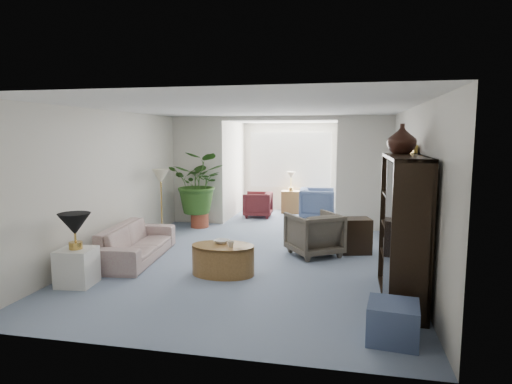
% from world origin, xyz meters
% --- Properties ---
extents(floor, '(6.00, 6.00, 0.00)m').
position_xyz_m(floor, '(0.00, 0.00, 0.00)').
color(floor, '#7F8FA8').
rests_on(floor, ground).
extents(sunroom_floor, '(2.60, 2.60, 0.00)m').
position_xyz_m(sunroom_floor, '(0.00, 4.10, 0.00)').
color(sunroom_floor, '#7F8FA8').
rests_on(sunroom_floor, ground).
extents(back_pier_left, '(1.20, 0.12, 2.50)m').
position_xyz_m(back_pier_left, '(-1.90, 3.00, 1.25)').
color(back_pier_left, silver).
rests_on(back_pier_left, ground).
extents(back_pier_right, '(1.20, 0.12, 2.50)m').
position_xyz_m(back_pier_right, '(1.90, 3.00, 1.25)').
color(back_pier_right, silver).
rests_on(back_pier_right, ground).
extents(back_header, '(2.60, 0.12, 0.10)m').
position_xyz_m(back_header, '(0.00, 3.00, 2.45)').
color(back_header, silver).
rests_on(back_header, back_pier_left).
extents(window_pane, '(2.20, 0.02, 1.50)m').
position_xyz_m(window_pane, '(0.00, 5.18, 1.40)').
color(window_pane, white).
extents(window_blinds, '(2.20, 0.02, 1.50)m').
position_xyz_m(window_blinds, '(0.00, 5.15, 1.40)').
color(window_blinds, white).
extents(framed_picture, '(0.04, 0.50, 0.40)m').
position_xyz_m(framed_picture, '(2.46, -0.10, 1.70)').
color(framed_picture, '#BCB197').
extents(sofa, '(0.97, 2.05, 0.58)m').
position_xyz_m(sofa, '(-1.91, -0.12, 0.29)').
color(sofa, '#B6AB9A').
rests_on(sofa, ground).
extents(end_table, '(0.51, 0.51, 0.51)m').
position_xyz_m(end_table, '(-2.11, -1.47, 0.26)').
color(end_table, white).
rests_on(end_table, ground).
extents(table_lamp, '(0.44, 0.44, 0.30)m').
position_xyz_m(table_lamp, '(-2.11, -1.47, 0.86)').
color(table_lamp, black).
rests_on(table_lamp, end_table).
extents(floor_lamp, '(0.36, 0.36, 0.28)m').
position_xyz_m(floor_lamp, '(-2.17, 1.53, 1.25)').
color(floor_lamp, beige).
rests_on(floor_lamp, ground).
extents(coffee_table, '(1.14, 1.14, 0.45)m').
position_xyz_m(coffee_table, '(-0.25, -0.61, 0.23)').
color(coffee_table, olive).
rests_on(coffee_table, ground).
extents(coffee_bowl, '(0.27, 0.27, 0.06)m').
position_xyz_m(coffee_bowl, '(-0.30, -0.51, 0.48)').
color(coffee_bowl, silver).
rests_on(coffee_bowl, coffee_table).
extents(coffee_cup, '(0.12, 0.12, 0.09)m').
position_xyz_m(coffee_cup, '(-0.10, -0.71, 0.49)').
color(coffee_cup, silver).
rests_on(coffee_cup, coffee_table).
extents(wingback_chair, '(1.13, 1.13, 0.75)m').
position_xyz_m(wingback_chair, '(1.00, 0.75, 0.37)').
color(wingback_chair, '#595046').
rests_on(wingback_chair, ground).
extents(side_table_dark, '(0.60, 0.53, 0.62)m').
position_xyz_m(side_table_dark, '(1.70, 1.05, 0.31)').
color(side_table_dark, black).
rests_on(side_table_dark, ground).
extents(entertainment_cabinet, '(0.44, 1.65, 1.83)m').
position_xyz_m(entertainment_cabinet, '(2.23, -1.13, 0.91)').
color(entertainment_cabinet, black).
rests_on(entertainment_cabinet, ground).
extents(cabinet_urn, '(0.38, 0.38, 0.40)m').
position_xyz_m(cabinet_urn, '(2.23, -0.63, 2.03)').
color(cabinet_urn, black).
rests_on(cabinet_urn, entertainment_cabinet).
extents(ottoman, '(0.55, 0.55, 0.40)m').
position_xyz_m(ottoman, '(2.03, -2.31, 0.20)').
color(ottoman, '#4B5F81').
rests_on(ottoman, ground).
extents(plant_pot, '(0.40, 0.40, 0.32)m').
position_xyz_m(plant_pot, '(-1.71, 2.55, 0.16)').
color(plant_pot, '#9C442D').
rests_on(plant_pot, ground).
extents(house_plant, '(1.25, 1.08, 1.39)m').
position_xyz_m(house_plant, '(-1.71, 2.55, 1.01)').
color(house_plant, '#2E581E').
rests_on(house_plant, plant_pot).
extents(sunroom_chair_blue, '(0.89, 0.87, 0.77)m').
position_xyz_m(sunroom_chair_blue, '(0.82, 4.06, 0.39)').
color(sunroom_chair_blue, '#4B5F81').
rests_on(sunroom_chair_blue, ground).
extents(sunroom_chair_maroon, '(0.73, 0.71, 0.64)m').
position_xyz_m(sunroom_chair_maroon, '(-0.68, 4.06, 0.32)').
color(sunroom_chair_maroon, '#5B1F24').
rests_on(sunroom_chair_maroon, ground).
extents(sunroom_table, '(0.50, 0.40, 0.59)m').
position_xyz_m(sunroom_table, '(0.07, 4.81, 0.30)').
color(sunroom_table, olive).
rests_on(sunroom_table, ground).
extents(shelf_clutter, '(0.30, 0.90, 1.06)m').
position_xyz_m(shelf_clutter, '(2.18, -1.27, 1.09)').
color(shelf_clutter, '#2D2623').
rests_on(shelf_clutter, entertainment_cabinet).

